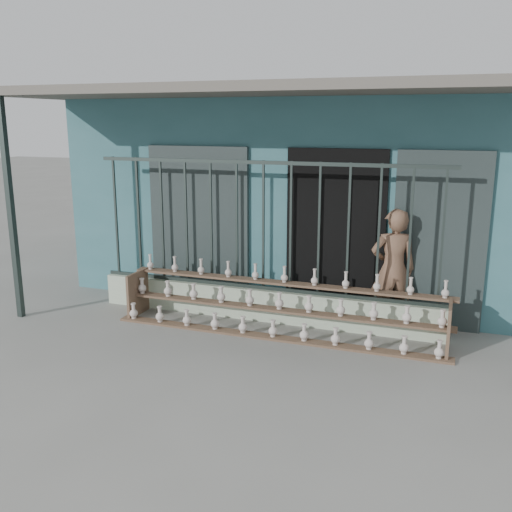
% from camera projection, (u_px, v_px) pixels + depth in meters
% --- Properties ---
extents(ground, '(60.00, 60.00, 0.00)m').
position_uv_depth(ground, '(228.00, 354.00, 6.95)').
color(ground, slate).
extents(workshop_building, '(7.40, 6.60, 3.21)m').
position_uv_depth(workshop_building, '(315.00, 184.00, 10.44)').
color(workshop_building, '#32626A').
rests_on(workshop_building, ground).
extents(parapet_wall, '(5.00, 0.20, 0.45)m').
position_uv_depth(parapet_wall, '(263.00, 304.00, 8.08)').
color(parapet_wall, '#B5C8AB').
rests_on(parapet_wall, ground).
extents(security_fence, '(5.00, 0.04, 1.80)m').
position_uv_depth(security_fence, '(263.00, 227.00, 7.82)').
color(security_fence, '#283330').
rests_on(security_fence, parapet_wall).
extents(shelf_rack, '(4.50, 0.68, 0.85)m').
position_uv_depth(shelf_rack, '(279.00, 307.00, 7.56)').
color(shelf_rack, brown).
rests_on(shelf_rack, ground).
extents(elderly_woman, '(0.70, 0.57, 1.65)m').
position_uv_depth(elderly_woman, '(393.00, 269.00, 7.63)').
color(elderly_woman, brown).
rests_on(elderly_woman, ground).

